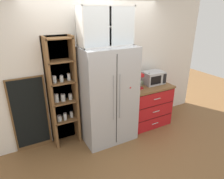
{
  "coord_description": "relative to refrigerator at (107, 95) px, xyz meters",
  "views": [
    {
      "loc": [
        -1.53,
        -3.01,
        2.35
      ],
      "look_at": [
        0.1,
        0.0,
        0.98
      ],
      "focal_mm": 32.16,
      "sensor_mm": 36.0,
      "label": 1
    }
  ],
  "objects": [
    {
      "name": "ground_plane",
      "position": [
        -0.0,
        -0.0,
        -0.89
      ],
      "size": [
        10.75,
        10.75,
        0.0
      ],
      "primitive_type": "plane",
      "color": "brown"
    },
    {
      "name": "wall_back_cream",
      "position": [
        -0.0,
        0.4,
        0.39
      ],
      "size": [
        5.05,
        0.1,
        2.55
      ],
      "primitive_type": "cube",
      "color": "silver",
      "rests_on": "ground"
    },
    {
      "name": "refrigerator",
      "position": [
        0.0,
        0.0,
        0.0
      ],
      "size": [
        0.96,
        0.72,
        1.78
      ],
      "color": "#ADAFB5",
      "rests_on": "ground"
    },
    {
      "name": "pantry_shelf_column",
      "position": [
        -0.75,
        0.27,
        0.11
      ],
      "size": [
        0.5,
        0.31,
        1.97
      ],
      "color": "brown",
      "rests_on": "ground"
    },
    {
      "name": "counter_cabinet",
      "position": [
        0.98,
        0.05,
        -0.44
      ],
      "size": [
        0.95,
        0.63,
        0.89
      ],
      "color": "red",
      "rests_on": "ground"
    },
    {
      "name": "microwave",
      "position": [
        1.14,
        0.1,
        0.13
      ],
      "size": [
        0.44,
        0.33,
        0.26
      ],
      "color": "#ADAFB5",
      "rests_on": "counter_cabinet"
    },
    {
      "name": "coffee_maker",
      "position": [
        0.68,
        0.05,
        0.15
      ],
      "size": [
        0.17,
        0.2,
        0.31
      ],
      "color": "red",
      "rests_on": "counter_cabinet"
    },
    {
      "name": "mug_sage",
      "position": [
        0.84,
        0.12,
        0.04
      ],
      "size": [
        0.12,
        0.08,
        0.1
      ],
      "color": "#8CA37F",
      "rests_on": "counter_cabinet"
    },
    {
      "name": "bottle_green",
      "position": [
        0.98,
        0.05,
        0.11
      ],
      "size": [
        0.06,
        0.06,
        0.26
      ],
      "color": "#285B33",
      "rests_on": "counter_cabinet"
    },
    {
      "name": "upper_cabinet",
      "position": [
        -0.0,
        0.05,
        1.21
      ],
      "size": [
        0.92,
        0.32,
        0.64
      ],
      "color": "silver",
      "rests_on": "refrigerator"
    },
    {
      "name": "chalkboard_menu",
      "position": [
        -1.32,
        0.32,
        -0.22
      ],
      "size": [
        0.6,
        0.04,
        1.34
      ],
      "color": "brown",
      "rests_on": "ground"
    }
  ]
}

